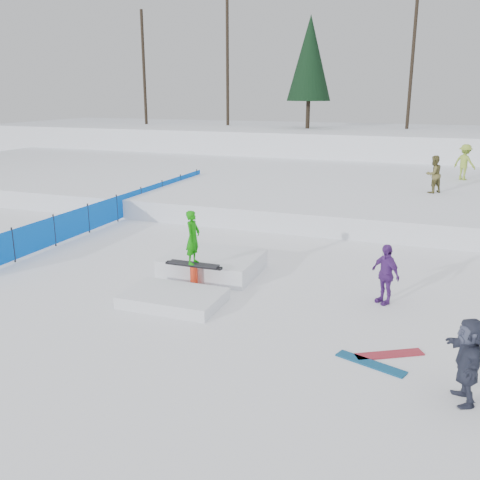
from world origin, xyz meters
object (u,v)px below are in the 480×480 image
(walker_ygreen, at_px, (465,162))
(spectator_dark, at_px, (468,361))
(walker_olive, at_px, (433,174))
(jib_rail_feature, at_px, (203,270))
(spectator_purple, at_px, (385,274))
(safety_fence, at_px, (117,208))

(walker_ygreen, relative_size, spectator_dark, 1.16)
(walker_olive, relative_size, jib_rail_feature, 0.37)
(walker_ygreen, distance_m, jib_rail_feature, 17.61)
(jib_rail_feature, bearing_deg, spectator_dark, -30.62)
(walker_olive, xyz_separation_m, jib_rail_feature, (-5.66, -11.78, -1.31))
(walker_olive, relative_size, spectator_purple, 1.07)
(spectator_dark, relative_size, jib_rail_feature, 0.34)
(spectator_dark, bearing_deg, walker_ygreen, 166.57)
(spectator_purple, xyz_separation_m, jib_rail_feature, (-4.86, -0.12, -0.45))
(safety_fence, relative_size, spectator_dark, 10.55)
(spectator_dark, xyz_separation_m, jib_rail_feature, (-6.60, 3.91, -0.45))
(safety_fence, height_order, spectator_purple, spectator_purple)
(walker_olive, relative_size, spectator_dark, 1.07)
(safety_fence, xyz_separation_m, spectator_dark, (12.74, -9.13, 0.21))
(spectator_purple, bearing_deg, spectator_dark, -25.63)
(walker_olive, xyz_separation_m, walker_ygreen, (1.37, 4.30, 0.07))
(spectator_purple, bearing_deg, jib_rail_feature, -137.62)
(safety_fence, distance_m, spectator_purple, 12.13)
(spectator_purple, relative_size, jib_rail_feature, 0.34)
(walker_olive, distance_m, walker_ygreen, 4.51)
(spectator_purple, height_order, jib_rail_feature, jib_rail_feature)
(walker_olive, height_order, spectator_purple, walker_olive)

